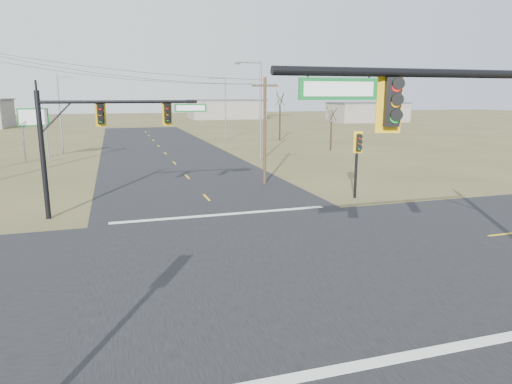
# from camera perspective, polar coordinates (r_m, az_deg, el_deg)

# --- Properties ---
(ground) EXTENTS (320.00, 320.00, 0.00)m
(ground) POSITION_cam_1_polar(r_m,az_deg,el_deg) (18.33, 1.18, -8.66)
(ground) COLOR brown
(ground) RESTS_ON ground
(road_ew) EXTENTS (160.00, 14.00, 0.02)m
(road_ew) POSITION_cam_1_polar(r_m,az_deg,el_deg) (18.32, 1.18, -8.63)
(road_ew) COLOR black
(road_ew) RESTS_ON ground
(road_ns) EXTENTS (14.00, 160.00, 0.02)m
(road_ns) POSITION_cam_1_polar(r_m,az_deg,el_deg) (18.32, 1.18, -8.62)
(road_ns) COLOR black
(road_ns) RESTS_ON ground
(stop_bar_near) EXTENTS (12.00, 0.40, 0.01)m
(stop_bar_near) POSITION_cam_1_polar(r_m,az_deg,el_deg) (12.16, 13.17, -20.30)
(stop_bar_near) COLOR silver
(stop_bar_near) RESTS_ON road_ns
(stop_bar_far) EXTENTS (12.00, 0.40, 0.01)m
(stop_bar_far) POSITION_cam_1_polar(r_m,az_deg,el_deg) (25.21, -4.22, -2.82)
(stop_bar_far) COLOR silver
(stop_bar_far) RESTS_ON road_ns
(mast_arm_far) EXTENTS (8.83, 0.52, 6.72)m
(mast_arm_far) POSITION_cam_1_polar(r_m,az_deg,el_deg) (25.86, -18.61, 7.85)
(mast_arm_far) COLOR black
(mast_arm_far) RESTS_ON ground
(pedestal_signal_ne) EXTENTS (0.66, 0.57, 4.29)m
(pedestal_signal_ne) POSITION_cam_1_polar(r_m,az_deg,el_deg) (29.38, 12.64, 5.22)
(pedestal_signal_ne) COLOR black
(pedestal_signal_ne) RESTS_ON ground
(utility_pole_near) EXTENTS (1.87, 0.50, 7.73)m
(utility_pole_near) POSITION_cam_1_polar(r_m,az_deg,el_deg) (33.41, 1.11, 7.90)
(utility_pole_near) COLOR #4D3821
(utility_pole_near) RESTS_ON ground
(highway_sign) EXTENTS (2.72, 0.85, 5.25)m
(highway_sign) POSITION_cam_1_polar(r_m,az_deg,el_deg) (49.87, -26.02, 7.71)
(highway_sign) COLOR gray
(highway_sign) RESTS_ON ground
(streetlight_a) EXTENTS (2.73, 0.43, 9.73)m
(streetlight_a) POSITION_cam_1_polar(r_m,az_deg,el_deg) (45.45, 0.33, 10.73)
(streetlight_a) COLOR gray
(streetlight_a) RESTS_ON ground
(streetlight_b) EXTENTS (2.52, 0.26, 9.05)m
(streetlight_b) POSITION_cam_1_polar(r_m,az_deg,el_deg) (66.90, -4.00, 10.78)
(streetlight_b) COLOR gray
(streetlight_b) RESTS_ON ground
(streetlight_c) EXTENTS (2.40, 0.23, 8.65)m
(streetlight_c) POSITION_cam_1_polar(r_m,az_deg,el_deg) (55.83, -23.15, 9.40)
(streetlight_c) COLOR gray
(streetlight_c) RESTS_ON ground
(bare_tree_c) EXTENTS (3.02, 3.02, 5.48)m
(bare_tree_c) POSITION_cam_1_polar(r_m,az_deg,el_deg) (55.03, 9.44, 9.58)
(bare_tree_c) COLOR black
(bare_tree_c) RESTS_ON ground
(bare_tree_d) EXTENTS (3.08, 3.08, 7.51)m
(bare_tree_d) POSITION_cam_1_polar(r_m,az_deg,el_deg) (66.54, 3.03, 11.63)
(bare_tree_d) COLOR black
(bare_tree_d) RESTS_ON ground
(warehouse_mid) EXTENTS (20.00, 12.00, 5.00)m
(warehouse_mid) POSITION_cam_1_polar(r_m,az_deg,el_deg) (129.94, -3.76, 10.23)
(warehouse_mid) COLOR gray
(warehouse_mid) RESTS_ON ground
(warehouse_right) EXTENTS (18.00, 10.00, 4.50)m
(warehouse_right) POSITION_cam_1_polar(r_m,az_deg,el_deg) (118.01, 13.77, 9.62)
(warehouse_right) COLOR gray
(warehouse_right) RESTS_ON ground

